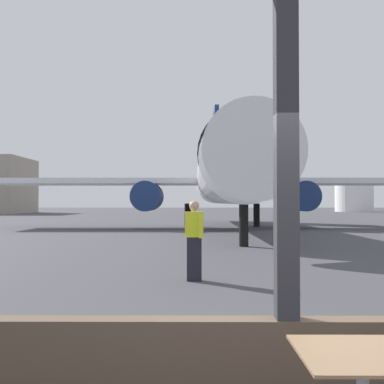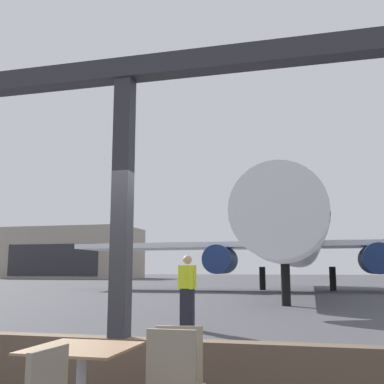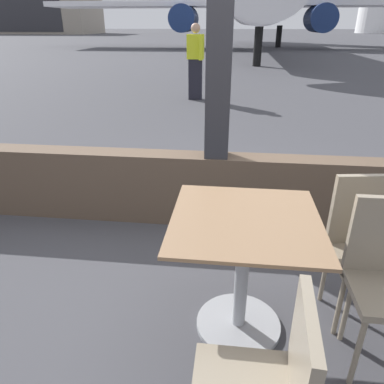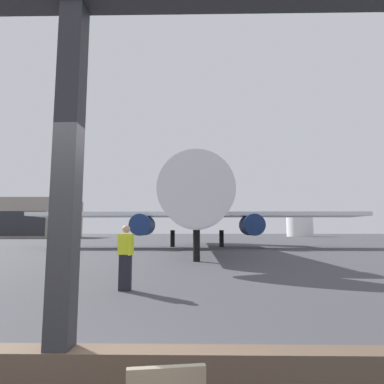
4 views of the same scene
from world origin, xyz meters
The scene contains 5 objects.
ground_plane centered at (0.00, 40.00, 0.00)m, with size 220.00×220.00×0.00m, color #424247.
window_frame centered at (0.00, 0.00, 1.34)m, with size 8.71×0.24×3.86m.
airplane centered at (1.05, 25.92, 3.37)m, with size 31.11×30.53×10.16m.
ground_crew_worker centered at (-0.84, 6.11, 0.90)m, with size 0.40×0.48×1.74m.
fuel_storage_tank centered at (28.03, 82.76, 2.51)m, with size 6.75×6.75×5.02m, color white.
Camera 1 is at (-0.82, -4.32, 1.71)m, focal length 44.83 mm.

